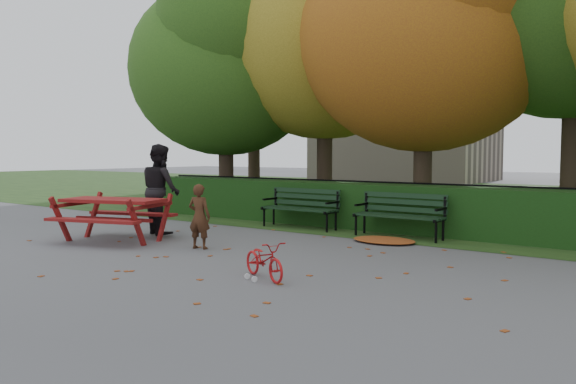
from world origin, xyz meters
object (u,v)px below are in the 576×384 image
Objects in this scene: bench_left at (301,205)px; bicycle at (264,260)px; tree_a at (228,54)px; bench_right at (400,212)px; tree_f at (257,41)px; tree_b at (331,17)px; child at (199,216)px; tree_c at (435,15)px; picnic_table at (113,208)px; adult at (161,189)px.

bench_left is 5.15m from bicycle.
tree_a reaches higher than bench_right.
tree_f reaches higher than tree_a.
bench_left is at bearing 180.00° from bench_right.
child is at bearing -78.76° from tree_b.
tree_b is at bearing 48.82° from bicycle.
tree_f reaches higher than tree_c.
tree_a is 7.08m from picnic_table.
tree_f is 4.91× the size of adult.
tree_c is 0.87× the size of tree_f.
picnic_table is at bearing -139.02° from bench_right.
tree_f is at bearing 117.98° from tree_a.
tree_c is 7.00× the size of child.
bench_left is at bearing -133.36° from tree_c.
picnic_table is (-3.95, -5.92, -4.19)m from tree_c.
child is (5.95, -8.84, -5.12)m from tree_f.
bench_right is at bearing -83.30° from tree_c.
adult is (-0.70, -5.51, -4.47)m from tree_b.
adult is (-3.98, -4.73, -3.89)m from tree_c.
picnic_table is at bearing 112.54° from adult.
tree_c is (3.28, -0.78, -0.58)m from tree_b.
picnic_table is at bearing -123.70° from tree_c.
bench_left is 2.40m from bench_right.
tree_b is at bearing -93.64° from child.
adult is (-1.97, 0.83, 0.36)m from child.
picnic_table reaches higher than bench_left.
bench_left is 1.57× the size of child.
tree_a reaches higher than child.
bicycle is (0.39, -6.74, -4.56)m from tree_c.
adult is (3.98, -8.00, -4.76)m from tree_f.
tree_c is at bearing -13.45° from tree_b.
tree_c reaches higher than adult.
picnic_table is (-1.82, -3.66, 0.12)m from bench_left.
child reaches higher than bench_left.
tree_f reaches higher than bench_right.
tree_a is 4.16× the size of bench_left.
picnic_table reaches higher than bicycle.
tree_b is at bearing 23.05° from tree_a.
tree_f is 9.56m from bench_left.
tree_b is 1.10× the size of tree_c.
child reaches higher than bicycle.
tree_b is 7.69× the size of child.
bench_left is 0.79× the size of picnic_table.
tree_a is 5.89m from bench_left.
bench_right is at bearing 23.49° from picnic_table.
adult reaches higher than bench_right.
bench_right reaches higher than bicycle.
tree_a is 5.99m from adult.
tree_a is 0.85× the size of tree_b.
child is (1.26, -6.35, -4.83)m from tree_b.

